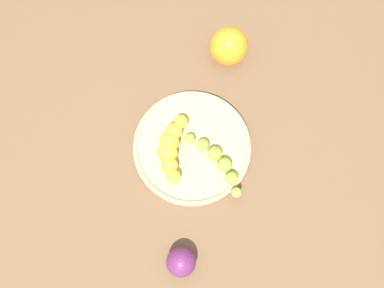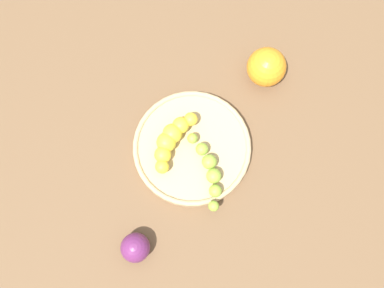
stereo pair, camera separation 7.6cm
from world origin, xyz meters
The scene contains 6 objects.
ground_plane centered at (0.00, 0.00, 0.00)m, with size 2.40×2.40×0.00m, color brown.
fruit_bowl centered at (0.00, 0.00, 0.01)m, with size 0.22×0.22×0.02m.
banana_yellow centered at (0.04, -0.01, 0.04)m, with size 0.07×0.12×0.04m.
banana_green centered at (-0.03, 0.04, 0.03)m, with size 0.07×0.14×0.03m.
plum_purple centered at (0.09, 0.19, 0.03)m, with size 0.05×0.05×0.05m, color #662659.
orange_fruit centered at (-0.13, -0.16, 0.04)m, with size 0.08×0.08×0.08m, color orange.
Camera 2 is at (-0.01, 0.19, 0.77)m, focal length 38.87 mm.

